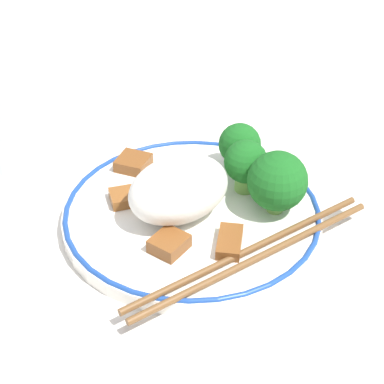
{
  "coord_description": "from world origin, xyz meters",
  "views": [
    {
      "loc": [
        -0.24,
        -0.39,
        0.37
      ],
      "look_at": [
        0.0,
        0.0,
        0.03
      ],
      "focal_mm": 60.0,
      "sensor_mm": 36.0,
      "label": 1
    }
  ],
  "objects_px": {
    "broccoli_back_left": "(277,181)",
    "drinking_glass": "(2,116)",
    "plate": "(192,214)",
    "chopsticks": "(252,254)",
    "broccoli_back_center": "(248,165)",
    "broccoli_back_right": "(240,145)"
  },
  "relations": [
    {
      "from": "broccoli_back_left",
      "to": "drinking_glass",
      "type": "bearing_deg",
      "value": 126.35
    },
    {
      "from": "plate",
      "to": "chopsticks",
      "type": "distance_m",
      "value": 0.08
    },
    {
      "from": "chopsticks",
      "to": "drinking_glass",
      "type": "xyz_separation_m",
      "value": [
        -0.11,
        0.27,
        0.04
      ]
    },
    {
      "from": "plate",
      "to": "broccoli_back_center",
      "type": "height_order",
      "value": "broccoli_back_center"
    },
    {
      "from": "broccoli_back_center",
      "to": "drinking_glass",
      "type": "height_order",
      "value": "drinking_glass"
    },
    {
      "from": "plate",
      "to": "chopsticks",
      "type": "xyz_separation_m",
      "value": [
        0.01,
        -0.08,
        0.01
      ]
    },
    {
      "from": "broccoli_back_left",
      "to": "broccoli_back_right",
      "type": "xyz_separation_m",
      "value": [
        0.01,
        0.07,
        -0.0
      ]
    },
    {
      "from": "drinking_glass",
      "to": "broccoli_back_right",
      "type": "bearing_deg",
      "value": -41.45
    },
    {
      "from": "broccoli_back_left",
      "to": "chopsticks",
      "type": "relative_size",
      "value": 0.24
    },
    {
      "from": "broccoli_back_left",
      "to": "broccoli_back_right",
      "type": "height_order",
      "value": "broccoli_back_left"
    },
    {
      "from": "broccoli_back_center",
      "to": "broccoli_back_right",
      "type": "bearing_deg",
      "value": 66.36
    },
    {
      "from": "plate",
      "to": "broccoli_back_center",
      "type": "xyz_separation_m",
      "value": [
        0.06,
        -0.0,
        0.03
      ]
    },
    {
      "from": "plate",
      "to": "broccoli_back_left",
      "type": "height_order",
      "value": "broccoli_back_left"
    },
    {
      "from": "broccoli_back_center",
      "to": "drinking_glass",
      "type": "xyz_separation_m",
      "value": [
        -0.16,
        0.19,
        0.01
      ]
    },
    {
      "from": "broccoli_back_center",
      "to": "drinking_glass",
      "type": "bearing_deg",
      "value": 130.36
    },
    {
      "from": "broccoli_back_left",
      "to": "chopsticks",
      "type": "xyz_separation_m",
      "value": [
        -0.06,
        -0.04,
        -0.03
      ]
    },
    {
      "from": "broccoli_back_left",
      "to": "broccoli_back_center",
      "type": "xyz_separation_m",
      "value": [
        -0.0,
        0.04,
        -0.0
      ]
    },
    {
      "from": "broccoli_back_center",
      "to": "chopsticks",
      "type": "distance_m",
      "value": 0.1
    },
    {
      "from": "plate",
      "to": "drinking_glass",
      "type": "relative_size",
      "value": 2.26
    },
    {
      "from": "broccoli_back_left",
      "to": "chopsticks",
      "type": "distance_m",
      "value": 0.07
    },
    {
      "from": "plate",
      "to": "broccoli_back_center",
      "type": "distance_m",
      "value": 0.07
    },
    {
      "from": "broccoli_back_center",
      "to": "broccoli_back_right",
      "type": "xyz_separation_m",
      "value": [
        0.02,
        0.03,
        -0.0
      ]
    }
  ]
}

